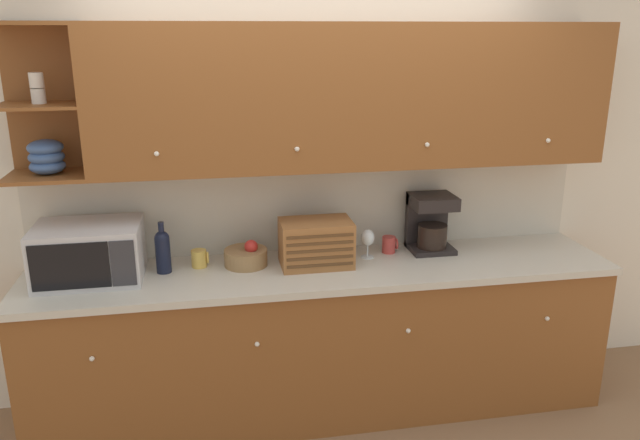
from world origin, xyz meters
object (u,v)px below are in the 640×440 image
coffee_maker (430,222)px  wine_bottle (163,250)px  microwave (89,252)px  wine_glass (368,239)px  bread_box (316,243)px  mug (389,245)px  fruit_basket (246,257)px  mug_blue_second (200,258)px

coffee_maker → wine_bottle: bearing=-176.7°
microwave → wine_glass: microwave is taller
bread_box → mug: (0.47, 0.12, -0.08)m
microwave → wine_glass: (1.54, 0.05, -0.04)m
wine_bottle → bread_box: size_ratio=0.72×
microwave → fruit_basket: 0.84m
mug_blue_second → wine_glass: size_ratio=0.57×
bread_box → coffee_maker: bearing=10.5°
mug_blue_second → wine_glass: 0.97m
wine_bottle → microwave: bearing=-175.3°
fruit_basket → mug_blue_second: bearing=174.5°
coffee_maker → mug: bearing=-177.9°
fruit_basket → wine_glass: 0.71m
microwave → wine_bottle: microwave is taller
wine_bottle → coffee_maker: (1.57, 0.09, 0.04)m
microwave → mug_blue_second: bearing=7.9°
microwave → mug_blue_second: (0.57, 0.08, -0.10)m
bread_box → mug: bearing=14.9°
wine_bottle → bread_box: wine_bottle is taller
wine_glass → wine_bottle: bearing=-179.1°
fruit_basket → coffee_maker: bearing=3.4°
fruit_basket → mug: size_ratio=2.47×
microwave → wine_bottle: size_ratio=1.89×
microwave → bread_box: microwave is taller
microwave → coffee_maker: bearing=3.6°
microwave → wine_bottle: (0.38, 0.03, -0.02)m
bread_box → coffee_maker: coffee_maker is taller
bread_box → wine_glass: bread_box is taller
microwave → wine_glass: size_ratio=3.19×
wine_bottle → mug_blue_second: bearing=13.9°
wine_bottle → mug: 1.32m
microwave → wine_bottle: 0.38m
wine_bottle → wine_glass: 1.16m
wine_glass → bread_box: bearing=-168.8°
fruit_basket → mug: (0.86, 0.06, -0.00)m
fruit_basket → wine_glass: (0.71, -0.00, 0.06)m
fruit_basket → coffee_maker: coffee_maker is taller
microwave → mug: (1.69, 0.11, -0.10)m
mug → coffee_maker: bearing=2.1°
wine_bottle → fruit_basket: bearing=2.9°
wine_bottle → mug: bearing=3.5°
microwave → fruit_basket: (0.83, 0.05, -0.10)m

